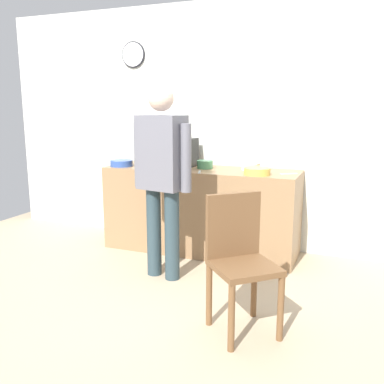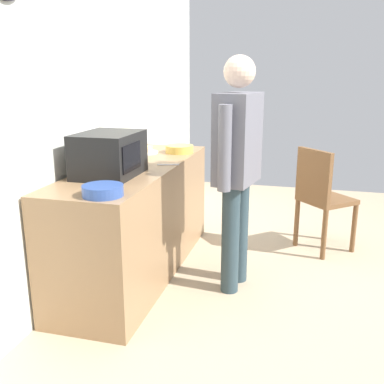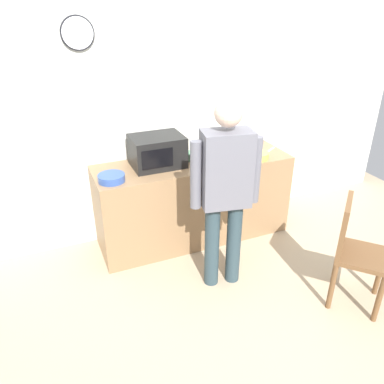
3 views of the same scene
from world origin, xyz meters
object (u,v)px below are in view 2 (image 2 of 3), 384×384
(salad_bowl, at_px, (133,159))
(cereal_bowl, at_px, (179,149))
(wooden_chair, at_px, (321,195))
(microwave, at_px, (109,154))
(fork_utensil, at_px, (168,165))
(mixing_bowl, at_px, (103,190))
(spoon_utensil, at_px, (173,147))
(person_standing, at_px, (237,158))
(sandwich_plate, at_px, (145,151))

(salad_bowl, distance_m, cereal_bowl, 0.63)
(wooden_chair, bearing_deg, microwave, 128.92)
(microwave, bearing_deg, fork_utensil, -32.70)
(salad_bowl, distance_m, mixing_bowl, 0.91)
(cereal_bowl, relative_size, spoon_utensil, 1.47)
(salad_bowl, height_order, wooden_chair, salad_bowl)
(salad_bowl, xyz_separation_m, mixing_bowl, (-0.89, -0.18, -0.01))
(cereal_bowl, xyz_separation_m, wooden_chair, (0.19, -1.26, -0.39))
(salad_bowl, bearing_deg, person_standing, -96.05)
(cereal_bowl, bearing_deg, spoon_utensil, 28.36)
(sandwich_plate, xyz_separation_m, spoon_utensil, (0.39, -0.14, -0.02))
(sandwich_plate, xyz_separation_m, wooden_chair, (0.30, -1.55, -0.38))
(mixing_bowl, relative_size, wooden_chair, 0.26)
(microwave, distance_m, salad_bowl, 0.41)
(mixing_bowl, relative_size, person_standing, 0.14)
(sandwich_plate, bearing_deg, wooden_chair, -78.98)
(spoon_utensil, height_order, person_standing, person_standing)
(fork_utensil, height_order, wooden_chair, wooden_chair)
(salad_bowl, bearing_deg, wooden_chair, -61.58)
(fork_utensil, relative_size, wooden_chair, 0.18)
(fork_utensil, distance_m, wooden_chair, 1.45)
(microwave, relative_size, salad_bowl, 3.02)
(salad_bowl, distance_m, wooden_chair, 1.71)
(mixing_bowl, height_order, fork_utensil, mixing_bowl)
(fork_utensil, bearing_deg, mixing_bowl, 174.19)
(fork_utensil, bearing_deg, sandwich_plate, 39.17)
(sandwich_plate, height_order, fork_utensil, sandwich_plate)
(cereal_bowl, bearing_deg, microwave, 168.03)
(salad_bowl, xyz_separation_m, wooden_chair, (0.79, -1.46, -0.40))
(person_standing, relative_size, wooden_chair, 1.80)
(mixing_bowl, distance_m, person_standing, 1.04)
(sandwich_plate, bearing_deg, mixing_bowl, -169.10)
(cereal_bowl, distance_m, person_standing, 0.94)
(microwave, height_order, salad_bowl, microwave)
(sandwich_plate, relative_size, wooden_chair, 0.25)
(microwave, relative_size, fork_utensil, 2.94)
(sandwich_plate, distance_m, wooden_chair, 1.62)
(mixing_bowl, bearing_deg, fork_utensil, -5.81)
(mixing_bowl, bearing_deg, microwave, 20.63)
(fork_utensil, bearing_deg, salad_bowl, 99.35)
(person_standing, xyz_separation_m, wooden_chair, (0.88, -0.62, -0.46))
(wooden_chair, bearing_deg, salad_bowl, 118.42)
(fork_utensil, bearing_deg, wooden_chair, -57.85)
(cereal_bowl, bearing_deg, person_standing, -137.40)
(salad_bowl, relative_size, wooden_chair, 0.18)
(cereal_bowl, xyz_separation_m, person_standing, (-0.69, -0.63, 0.07))
(sandwich_plate, height_order, salad_bowl, salad_bowl)
(fork_utensil, xyz_separation_m, spoon_utensil, (0.83, 0.22, 0.00))
(fork_utensil, bearing_deg, cereal_bowl, 7.34)
(sandwich_plate, bearing_deg, fork_utensil, -140.83)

